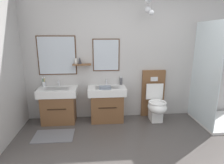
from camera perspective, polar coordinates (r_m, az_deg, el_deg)
name	(u,v)px	position (r m, az deg, el deg)	size (l,w,h in m)	color
wall_back	(132,50)	(3.87, 6.25, 9.57)	(4.61, 0.62, 2.80)	#B7B5B2
bath_mat	(54,136)	(3.52, -17.36, -15.43)	(0.68, 0.44, 0.01)	slate
vanity_sink_left	(59,104)	(3.87, -15.98, -6.52)	(0.74, 0.44, 0.71)	brown
tap_on_left_sink	(59,83)	(3.90, -15.97, -0.17)	(0.03, 0.13, 0.11)	silver
vanity_sink_right	(107,103)	(3.80, -1.56, -6.35)	(0.74, 0.44, 0.71)	brown
tap_on_right_sink	(106,82)	(3.83, -1.73, 0.12)	(0.03, 0.13, 0.11)	silver
toilet	(155,102)	(3.96, 12.98, -5.84)	(0.48, 0.62, 1.00)	brown
toothbrush_cup	(44,84)	(3.96, -20.12, -0.53)	(0.07, 0.07, 0.20)	silver
soap_dispenser	(121,81)	(3.85, 2.76, 0.29)	(0.06, 0.06, 0.18)	#4C4C51
folded_hand_towel	(105,88)	(3.57, -2.13, -1.72)	(0.22, 0.16, 0.04)	gray
shower_tray	(216,104)	(4.18, 29.20, -5.97)	(1.00, 0.92, 1.95)	white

